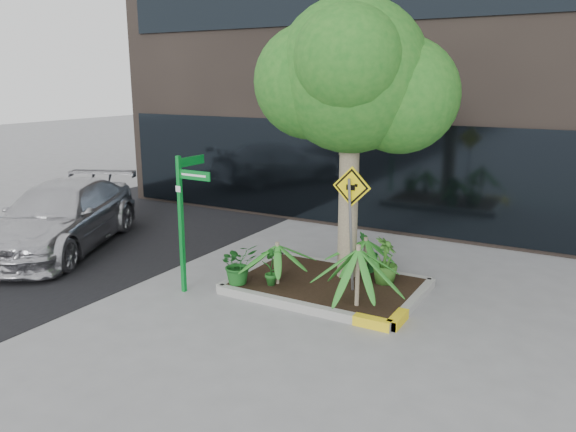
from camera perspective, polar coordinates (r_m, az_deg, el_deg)
The scene contains 14 objects.
ground at distance 10.12m, azimuth 2.22°, elevation -7.80°, with size 80.00×80.00×0.00m, color gray.
asphalt_road at distance 14.16m, azimuth -21.84°, elevation -2.44°, with size 7.00×80.00×0.01m, color black.
planter at distance 10.22m, azimuth 4.10°, elevation -7.00°, with size 3.35×2.36×0.15m.
tree at distance 9.98m, azimuth 6.51°, elevation 13.99°, with size 3.44×3.05×5.16m.
palm_front at distance 8.95m, azimuth 7.16°, elevation -3.34°, with size 1.15×1.15×1.27m.
palm_left at distance 9.91m, azimuth -1.10°, elevation -2.97°, with size 0.86×0.86×0.96m.
palm_back at distance 10.38m, azimuth 7.91°, elevation -2.42°, with size 0.84×0.84×0.94m.
parked_car at distance 13.48m, azimuth -22.08°, elevation -0.08°, with size 2.04×5.01×1.45m, color #BBBBC0.
shrub_a at distance 10.06m, azimuth -5.06°, elevation -4.83°, with size 0.66×0.66×0.74m, color #18561B.
shrub_b at distance 10.17m, azimuth 9.83°, elevation -4.50°, with size 0.46×0.46×0.83m, color #326C20.
shrub_c at distance 9.94m, azimuth -1.66°, elevation -5.06°, with size 0.38×0.38×0.72m, color #1E601D.
shrub_d at distance 10.68m, azimuth 8.17°, elevation -3.62°, with size 0.44×0.44×0.81m, color #1D6623.
street_sign_post at distance 9.92m, azimuth -10.48°, elevation 0.69°, with size 0.73×0.72×2.45m.
cattle_sign at distance 9.31m, azimuth 6.45°, elevation 0.73°, with size 0.67×0.32×2.18m.
Camera 1 is at (4.31, -8.37, 3.72)m, focal length 35.00 mm.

